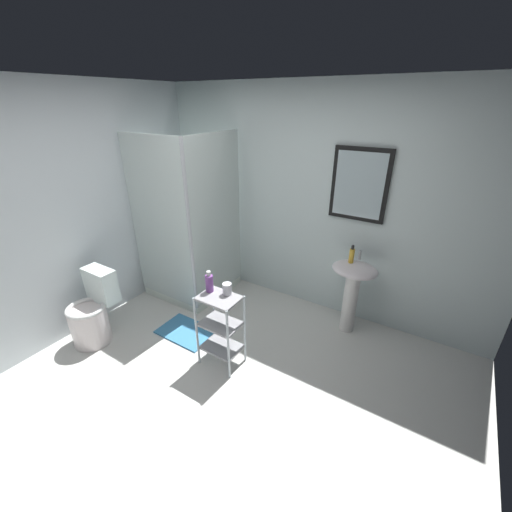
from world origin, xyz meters
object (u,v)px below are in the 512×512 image
object	(u,v)px
pedestal_sink	(353,284)
conditioner_bottle_purple	(209,283)
hand_soap_bottle	(352,255)
toilet	(93,314)
rinse_cup	(227,289)
storage_cart	(221,325)
bath_mat	(186,332)
shower_stall	(192,261)

from	to	relation	value
pedestal_sink	conditioner_bottle_purple	bearing A→B (deg)	-132.27
pedestal_sink	hand_soap_bottle	distance (m)	0.32
toilet	conditioner_bottle_purple	size ratio (longest dim) A/B	3.77
toilet	conditioner_bottle_purple	bearing A→B (deg)	21.14
rinse_cup	storage_cart	bearing A→B (deg)	-111.27
rinse_cup	bath_mat	size ratio (longest dim) A/B	0.18
shower_stall	hand_soap_bottle	distance (m)	1.96
pedestal_sink	storage_cart	bearing A→B (deg)	-127.36
shower_stall	toilet	xyz separation A→B (m)	(-0.26, -1.23, -0.15)
shower_stall	bath_mat	size ratio (longest dim) A/B	3.33
storage_cart	bath_mat	world-z (taller)	storage_cart
rinse_cup	bath_mat	world-z (taller)	rinse_cup
hand_soap_bottle	bath_mat	bearing A→B (deg)	-144.75
pedestal_sink	toilet	xyz separation A→B (m)	(-2.20, -1.56, -0.26)
conditioner_bottle_purple	bath_mat	size ratio (longest dim) A/B	0.34
toilet	storage_cart	size ratio (longest dim) A/B	1.03
pedestal_sink	bath_mat	distance (m)	1.86
hand_soap_bottle	rinse_cup	xyz separation A→B (m)	(-0.78, -1.05, -0.10)
shower_stall	pedestal_sink	xyz separation A→B (m)	(1.93, 0.32, 0.12)
toilet	conditioner_bottle_purple	distance (m)	1.39
conditioner_bottle_purple	rinse_cup	bearing A→B (deg)	15.40
pedestal_sink	bath_mat	xyz separation A→B (m)	(-1.47, -0.99, -0.57)
rinse_cup	toilet	bearing A→B (deg)	-159.53
hand_soap_bottle	conditioner_bottle_purple	distance (m)	1.45
shower_stall	pedestal_sink	world-z (taller)	shower_stall
toilet	storage_cart	xyz separation A→B (m)	(1.33, 0.43, 0.12)
pedestal_sink	hand_soap_bottle	world-z (taller)	hand_soap_bottle
hand_soap_bottle	rinse_cup	bearing A→B (deg)	-126.43
hand_soap_bottle	conditioner_bottle_purple	bearing A→B (deg)	-130.56
hand_soap_bottle	conditioner_bottle_purple	size ratio (longest dim) A/B	0.94
bath_mat	conditioner_bottle_purple	bearing A→B (deg)	-12.06
toilet	hand_soap_bottle	size ratio (longest dim) A/B	4.02
pedestal_sink	storage_cart	size ratio (longest dim) A/B	1.09
conditioner_bottle_purple	rinse_cup	distance (m)	0.17
shower_stall	conditioner_bottle_purple	xyz separation A→B (m)	(0.94, -0.77, 0.36)
toilet	hand_soap_bottle	world-z (taller)	hand_soap_bottle
toilet	rinse_cup	distance (m)	1.53
conditioner_bottle_purple	hand_soap_bottle	bearing A→B (deg)	49.44
rinse_cup	bath_mat	bearing A→B (deg)	174.96
hand_soap_bottle	rinse_cup	size ratio (longest dim) A/B	1.79
shower_stall	rinse_cup	world-z (taller)	shower_stall
shower_stall	storage_cart	world-z (taller)	shower_stall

